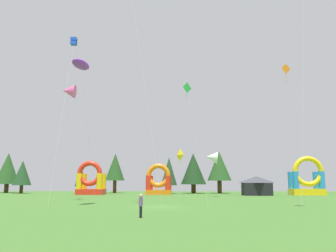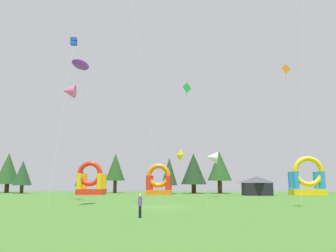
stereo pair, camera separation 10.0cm
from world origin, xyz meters
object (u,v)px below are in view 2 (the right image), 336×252
inflatable_yellow_castle (307,181)px  festival_tent (257,186)px  kite_blue_box (74,42)px  kite_white_delta (212,157)px  kite_orange_diamond (286,71)px  kite_pink_delta (69,91)px  kite_green_diamond (186,90)px  inflatable_orange_dome (91,182)px  person_midfield (140,204)px  kite_yellow_diamond (179,156)px  kite_purple_parafoil (81,65)px  inflatable_red_slide (159,183)px

inflatable_yellow_castle → festival_tent: bearing=-172.3°
kite_blue_box → kite_white_delta: bearing=41.5°
kite_orange_diamond → kite_pink_delta: kite_orange_diamond is taller
kite_orange_diamond → inflatable_yellow_castle: (10.41, 25.28, -13.50)m
kite_green_diamond → inflatable_orange_dome: 38.66m
person_midfield → kite_yellow_diamond: bearing=17.0°
kite_green_diamond → inflatable_orange_dome: (-18.69, 32.38, -9.81)m
kite_pink_delta → kite_white_delta: kite_pink_delta is taller
kite_yellow_diamond → person_midfield: kite_yellow_diamond is taller
inflatable_orange_dome → inflatable_yellow_castle: inflatable_yellow_castle is taller
festival_tent → kite_pink_delta: bearing=-146.4°
kite_blue_box → festival_tent: 40.99m
kite_blue_box → kite_purple_parafoil: bearing=-65.2°
kite_blue_box → kite_pink_delta: bearing=113.3°
kite_orange_diamond → kite_yellow_diamond: bearing=150.4°
kite_green_diamond → inflatable_red_slide: bearing=99.1°
kite_pink_delta → inflatable_red_slide: kite_pink_delta is taller
kite_yellow_diamond → festival_tent: (14.15, 16.31, -4.39)m
inflatable_red_slide → kite_orange_diamond: bearing=-57.0°
kite_green_diamond → person_midfield: bearing=-105.8°
kite_orange_diamond → kite_blue_box: (-27.05, 0.37, 4.48)m
kite_pink_delta → inflatable_yellow_castle: size_ratio=2.21×
kite_white_delta → inflatable_orange_dome: size_ratio=1.18×
festival_tent → kite_yellow_diamond: bearing=-131.0°
festival_tent → kite_green_diamond: bearing=-113.5°
kite_purple_parafoil → inflatable_yellow_castle: kite_purple_parafoil is taller
kite_green_diamond → person_midfield: size_ratio=7.92×
kite_purple_parafoil → person_midfield: size_ratio=9.67×
person_midfield → kite_orange_diamond: bearing=-19.2°
kite_purple_parafoil → inflatable_red_slide: kite_purple_parafoil is taller
kite_white_delta → festival_tent: bearing=37.7°
kite_green_diamond → inflatable_orange_dome: kite_green_diamond is taller
kite_purple_parafoil → kite_pink_delta: 12.14m
kite_blue_box → inflatable_orange_dome: kite_blue_box is taller
kite_yellow_diamond → kite_orange_diamond: (13.46, -7.65, 9.94)m
person_midfield → inflatable_orange_dome: size_ratio=0.25×
kite_green_diamond → kite_pink_delta: bearing=147.5°
kite_yellow_diamond → kite_orange_diamond: bearing=-29.6°
kite_purple_parafoil → kite_white_delta: kite_purple_parafoil is taller
person_midfield → inflatable_orange_dome: (-15.36, 44.18, 1.41)m
kite_green_diamond → person_midfield: 16.62m
kite_green_diamond → inflatable_yellow_castle: size_ratio=1.76×
kite_yellow_diamond → kite_pink_delta: (-15.31, -3.30, 8.85)m
kite_orange_diamond → kite_pink_delta: (-28.77, 4.35, -1.09)m
inflatable_yellow_castle → kite_white_delta: bearing=-156.4°
kite_purple_parafoil → inflatable_red_slide: (6.00, 34.14, -12.75)m
kite_purple_parafoil → inflatable_yellow_castle: bearing=43.1°
person_midfield → festival_tent: 44.97m
kite_yellow_diamond → kite_blue_box: 21.11m
kite_blue_box → kite_green_diamond: bearing=-23.8°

